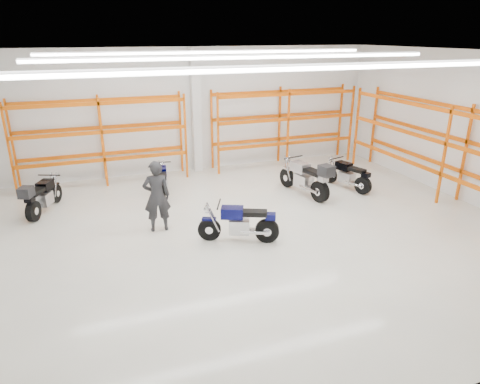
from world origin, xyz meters
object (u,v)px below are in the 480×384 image
object	(u,v)px
standing_man	(157,196)
structural_column	(196,111)
motorcycle_back_b	(162,181)
motorcycle_back_c	(307,179)
motorcycle_main	(242,224)
motorcycle_back_d	(348,176)
motorcycle_back_a	(41,197)

from	to	relation	value
standing_man	structural_column	world-z (taller)	structural_column
motorcycle_back_b	structural_column	size ratio (longest dim) A/B	0.43
motorcycle_back_c	structural_column	distance (m)	4.98
motorcycle_main	motorcycle_back_d	size ratio (longest dim) A/B	1.01
motorcycle_back_a	structural_column	bearing A→B (deg)	26.13
motorcycle_back_d	structural_column	size ratio (longest dim) A/B	0.43
motorcycle_main	motorcycle_back_b	xyz separation A→B (m)	(-1.29, 4.01, -0.03)
motorcycle_back_a	structural_column	xyz separation A→B (m)	(5.31, 2.61, 1.74)
motorcycle_main	motorcycle_back_c	size ratio (longest dim) A/B	0.81
motorcycle_back_c	motorcycle_back_b	bearing A→B (deg)	158.56
motorcycle_back_c	structural_column	size ratio (longest dim) A/B	0.53
motorcycle_back_a	motorcycle_back_d	distance (m)	9.59
motorcycle_back_c	standing_man	world-z (taller)	standing_man
motorcycle_main	motorcycle_back_b	distance (m)	4.21
motorcycle_back_b	motorcycle_back_c	bearing A→B (deg)	-21.44
motorcycle_back_b	standing_man	bearing A→B (deg)	-102.27
motorcycle_main	motorcycle_back_b	world-z (taller)	motorcycle_main
motorcycle_back_a	motorcycle_back_c	world-z (taller)	motorcycle_back_c
motorcycle_main	motorcycle_back_b	bearing A→B (deg)	107.78
motorcycle_back_a	standing_man	size ratio (longest dim) A/B	1.04
motorcycle_back_b	motorcycle_back_c	size ratio (longest dim) A/B	0.81
motorcycle_back_b	structural_column	world-z (taller)	structural_column
motorcycle_main	standing_man	distance (m)	2.36
motorcycle_back_d	structural_column	distance (m)	5.94
motorcycle_main	standing_man	xyz separation A→B (m)	(-1.86, 1.36, 0.49)
motorcycle_back_a	motorcycle_back_b	size ratio (longest dim) A/B	1.04
motorcycle_back_a	standing_man	bearing A→B (deg)	-37.05
motorcycle_back_a	motorcycle_back_c	distance (m)	8.01
structural_column	motorcycle_back_b	bearing A→B (deg)	-128.55
motorcycle_main	motorcycle_back_a	bearing A→B (deg)	143.26
motorcycle_main	standing_man	world-z (taller)	standing_man
motorcycle_main	motorcycle_back_c	bearing A→B (deg)	36.96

